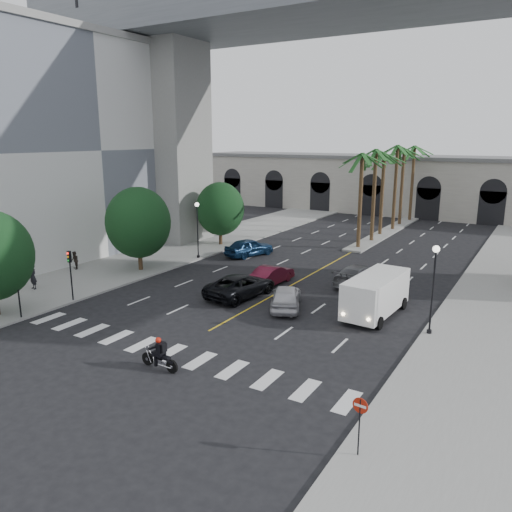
{
  "coord_description": "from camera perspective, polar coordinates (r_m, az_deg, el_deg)",
  "views": [
    {
      "loc": [
        16.64,
        -20.38,
        11.26
      ],
      "look_at": [
        0.9,
        6.0,
        3.87
      ],
      "focal_mm": 35.0,
      "sensor_mm": 36.0,
      "label": 1
    }
  ],
  "objects": [
    {
      "name": "street_tree_far",
      "position": [
        52.24,
        -4.12,
        5.39
      ],
      "size": [
        5.04,
        5.04,
        6.68
      ],
      "color": "#382616",
      "rests_on": "ground"
    },
    {
      "name": "do_not_enter_sign",
      "position": [
        18.72,
        11.78,
        -17.36
      ],
      "size": [
        0.59,
        0.09,
        2.4
      ],
      "rotation": [
        0.0,
        0.0,
        -0.1
      ],
      "color": "black",
      "rests_on": "ground"
    },
    {
      "name": "palm_f",
      "position": [
        70.35,
        17.66,
        11.45
      ],
      "size": [
        3.2,
        3.2,
        10.7
      ],
      "color": "#47331E",
      "rests_on": "ground"
    },
    {
      "name": "cargo_van",
      "position": [
        32.84,
        13.51,
        -4.21
      ],
      "size": [
        2.83,
        6.34,
        2.64
      ],
      "rotation": [
        0.0,
        0.0,
        -0.06
      ],
      "color": "white",
      "rests_on": "ground"
    },
    {
      "name": "bridge",
      "position": [
        44.98,
        14.44,
        22.41
      ],
      "size": [
        75.0,
        13.0,
        26.0
      ],
      "color": "gray",
      "rests_on": "ground"
    },
    {
      "name": "lamp_post_left_far",
      "position": [
        46.63,
        -6.7,
        3.51
      ],
      "size": [
        0.4,
        0.4,
        5.35
      ],
      "color": "black",
      "rests_on": "ground"
    },
    {
      "name": "car_d",
      "position": [
        39.5,
        11.59,
        -2.14
      ],
      "size": [
        2.75,
        5.59,
        1.56
      ],
      "primitive_type": "imported",
      "rotation": [
        0.0,
        0.0,
        3.04
      ],
      "color": "slate",
      "rests_on": "ground"
    },
    {
      "name": "palm_e",
      "position": [
        66.56,
        16.57,
        11.2
      ],
      "size": [
        3.2,
        3.2,
        10.4
      ],
      "color": "#47331E",
      "rests_on": "ground"
    },
    {
      "name": "lamp_post_right",
      "position": [
        29.96,
        19.61,
        -2.85
      ],
      "size": [
        0.4,
        0.4,
        5.35
      ],
      "color": "black",
      "rests_on": "ground"
    },
    {
      "name": "pedestrian_a",
      "position": [
        40.64,
        -24.14,
        -2.15
      ],
      "size": [
        0.75,
        0.54,
        1.92
      ],
      "primitive_type": "imported",
      "rotation": [
        0.0,
        0.0,
        -0.12
      ],
      "color": "black",
      "rests_on": "sidewalk_left"
    },
    {
      "name": "motorcycle_rider",
      "position": [
        25.5,
        -10.88,
        -11.06
      ],
      "size": [
        2.32,
        0.63,
        1.67
      ],
      "rotation": [
        0.0,
        0.0,
        -0.04
      ],
      "color": "black",
      "rests_on": "ground"
    },
    {
      "name": "building_left",
      "position": [
        54.35,
        -23.08,
        11.48
      ],
      "size": [
        16.5,
        32.5,
        20.6
      ],
      "color": "silver",
      "rests_on": "ground"
    },
    {
      "name": "street_tree_mid",
      "position": [
        43.03,
        -13.31,
        3.73
      ],
      "size": [
        5.44,
        5.44,
        7.21
      ],
      "color": "#382616",
      "rests_on": "ground"
    },
    {
      "name": "palm_b",
      "position": [
        54.97,
        13.56,
        11.19
      ],
      "size": [
        3.2,
        3.2,
        10.6
      ],
      "color": "#47331E",
      "rests_on": "ground"
    },
    {
      "name": "median",
      "position": [
        61.73,
        14.68,
        2.67
      ],
      "size": [
        2.0,
        24.0,
        0.2
      ],
      "primitive_type": "cube",
      "color": "gray",
      "rests_on": "ground"
    },
    {
      "name": "sidewalk_left",
      "position": [
        48.77,
        -10.68,
        0.03
      ],
      "size": [
        8.0,
        100.0,
        0.15
      ],
      "primitive_type": "cube",
      "color": "gray",
      "rests_on": "ground"
    },
    {
      "name": "pedestrian_b",
      "position": [
        45.33,
        -20.02,
        -0.48
      ],
      "size": [
        0.95,
        0.88,
        1.56
      ],
      "primitive_type": "imported",
      "rotation": [
        0.0,
        0.0,
        -0.5
      ],
      "color": "black",
      "rests_on": "sidewalk_left"
    },
    {
      "name": "pier_building",
      "position": [
        77.51,
        18.47,
        7.66
      ],
      "size": [
        71.0,
        10.5,
        8.5
      ],
      "color": "beige",
      "rests_on": "ground"
    },
    {
      "name": "palm_a",
      "position": [
        51.21,
        12.05,
        10.82
      ],
      "size": [
        3.2,
        3.2,
        10.3
      ],
      "color": "#47331E",
      "rests_on": "ground"
    },
    {
      "name": "car_c",
      "position": [
        35.93,
        -1.76,
        -3.38
      ],
      "size": [
        3.48,
        6.18,
        1.63
      ],
      "primitive_type": "imported",
      "rotation": [
        0.0,
        0.0,
        3.01
      ],
      "color": "black",
      "rests_on": "ground"
    },
    {
      "name": "traffic_signal_near",
      "position": [
        34.31,
        -25.64,
        -2.62
      ],
      "size": [
        0.25,
        0.18,
        3.65
      ],
      "color": "black",
      "rests_on": "ground"
    },
    {
      "name": "sidewalk_right",
      "position": [
        37.15,
        26.89,
        -5.52
      ],
      "size": [
        8.0,
        100.0,
        0.15
      ],
      "primitive_type": "cube",
      "color": "gray",
      "rests_on": "ground"
    },
    {
      "name": "traffic_signal_far",
      "position": [
        36.55,
        -20.47,
        -1.2
      ],
      "size": [
        0.25,
        0.18,
        3.65
      ],
      "color": "black",
      "rests_on": "ground"
    },
    {
      "name": "car_e",
      "position": [
        48.01,
        -0.79,
        1.01
      ],
      "size": [
        3.51,
        5.43,
        1.72
      ],
      "primitive_type": "imported",
      "rotation": [
        0.0,
        0.0,
        2.82
      ],
      "color": "#102A4C",
      "rests_on": "ground"
    },
    {
      "name": "palm_d",
      "position": [
        62.62,
        15.88,
        11.55
      ],
      "size": [
        3.2,
        3.2,
        10.9
      ],
      "color": "#47331E",
      "rests_on": "ground"
    },
    {
      "name": "ground",
      "position": [
        28.62,
        -7.83,
        -9.78
      ],
      "size": [
        140.0,
        140.0,
        0.0
      ],
      "primitive_type": "plane",
      "color": "black",
      "rests_on": "ground"
    },
    {
      "name": "car_a",
      "position": [
        33.53,
        3.44,
        -4.66
      ],
      "size": [
        3.69,
        5.12,
        1.62
      ],
      "primitive_type": "imported",
      "rotation": [
        0.0,
        0.0,
        3.56
      ],
      "color": "#B3B3B8",
      "rests_on": "ground"
    },
    {
      "name": "car_b",
      "position": [
        38.98,
        1.85,
        -2.15
      ],
      "size": [
        1.79,
        4.54,
        1.47
      ],
      "primitive_type": "imported",
      "rotation": [
        0.0,
        0.0,
        3.09
      ],
      "color": "#521021",
      "rests_on": "ground"
    },
    {
      "name": "palm_c",
      "position": [
        58.89,
        14.45,
        10.83
      ],
      "size": [
        3.2,
        3.2,
        10.1
      ],
      "color": "#47331E",
      "rests_on": "ground"
    }
  ]
}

